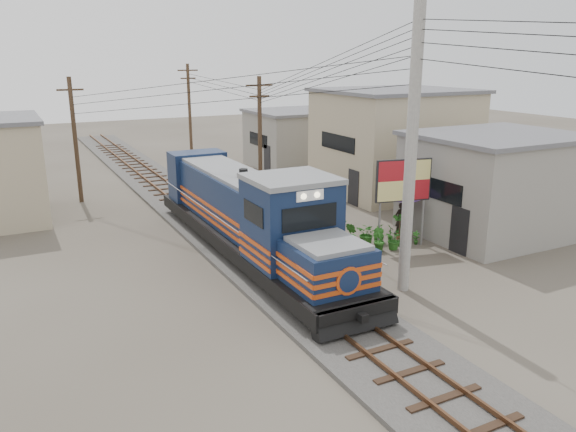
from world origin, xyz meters
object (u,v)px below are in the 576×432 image
vendor (400,219)px  billboard (404,183)px  locomotive (250,217)px  market_umbrella (401,192)px

vendor → billboard: bearing=51.5°
locomotive → market_umbrella: locomotive is taller
locomotive → billboard: locomotive is taller
locomotive → vendor: bearing=-4.2°
market_umbrella → locomotive: bearing=176.6°
billboard → vendor: billboard is taller
market_umbrella → vendor: bearing=-115.8°
billboard → vendor: size_ratio=2.47×
locomotive → vendor: 7.41m
billboard → market_umbrella: 1.94m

